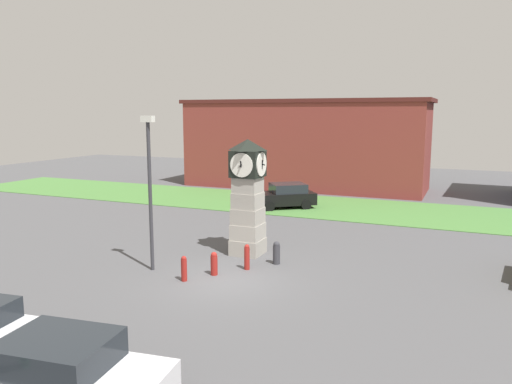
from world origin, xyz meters
name	(u,v)px	position (x,y,z in m)	size (l,w,h in m)	color
ground_plane	(226,281)	(0.00, 0.00, 0.00)	(84.91, 84.91, 0.00)	#4C4C4F
clock_tower	(248,197)	(-0.74, 3.56, 2.53)	(1.59, 1.63, 5.00)	#9A958B
bollard_near_tower	(276,253)	(0.93, 2.70, 0.48)	(0.29, 0.29, 0.94)	#333338
bollard_mid_row	(247,257)	(0.12, 1.56, 0.52)	(0.22, 0.22, 1.02)	maroon
bollard_far_row	(214,263)	(-0.75, 0.46, 0.45)	(0.27, 0.27, 0.89)	maroon
bollard_end_row	(184,268)	(-1.43, -0.59, 0.48)	(0.22, 0.22, 0.94)	maroon
car_by_building	(68,374)	(0.58, -8.40, 0.78)	(4.21, 2.45, 1.54)	silver
car_end_of_row	(285,196)	(-2.93, 14.21, 0.80)	(4.27, 3.90, 1.59)	black
street_lamp_near_road	(150,182)	(-3.26, 0.05, 3.48)	(0.50, 0.24, 5.98)	#333338
warehouse_blue_far	(305,144)	(-4.62, 23.51, 3.58)	(19.82, 6.58, 7.14)	maroon
grass_verge_far	(279,203)	(-3.85, 15.57, 0.02)	(50.95, 7.87, 0.04)	#477A38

